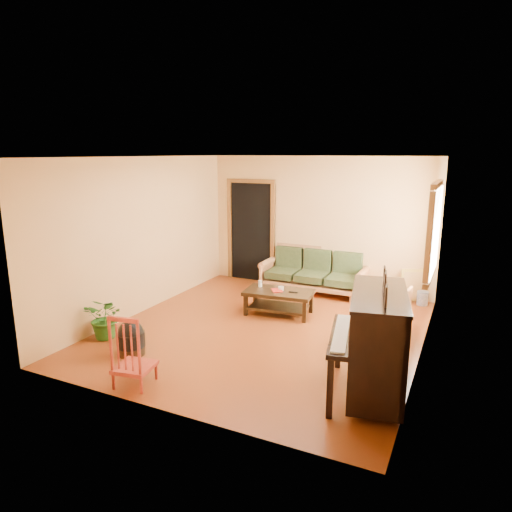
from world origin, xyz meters
The scene contains 16 objects.
floor centered at (0.00, 0.00, 0.00)m, with size 5.00×5.00×0.00m, color #5F250C.
doorway centered at (-1.45, 2.48, 1.02)m, with size 1.08×0.16×2.05m, color black.
window centered at (2.21, 1.30, 1.50)m, with size 0.12×1.36×1.46m, color white.
sofa centered at (0.03, 2.17, 0.43)m, with size 2.00×0.84×0.86m, color #915935.
coffee_table centered at (-0.09, 0.75, 0.20)m, with size 1.13×0.61×0.41m, color black.
armchair centered at (1.68, 0.56, 0.37)m, with size 0.71×0.74×0.74m, color #915935.
piano centered at (1.90, -1.22, 0.60)m, with size 0.80×1.36×1.20m, color black.
footstool centered at (-1.27, -1.56, 0.18)m, with size 0.37×0.37×0.35m, color black.
red_chair centered at (-0.68, -2.18, 0.44)m, with size 0.41×0.45×0.89m, color maroon.
leaning_frame centered at (1.88, 2.42, 0.31)m, with size 0.47×0.10×0.63m, color gold.
ceramic_crock centered at (2.05, 2.28, 0.12)m, with size 0.20×0.20×0.25m, color #3755A5.
potted_plant centered at (-1.96, -1.28, 0.32)m, with size 0.57×0.50×0.64m, color #205217.
book centered at (-0.17, 0.66, 0.42)m, with size 0.17×0.23×0.02m, color #A62216.
candle centered at (-0.47, 0.82, 0.46)m, with size 0.06×0.06×0.11m, color white.
glass_jar centered at (-0.06, 0.79, 0.44)m, with size 0.10×0.10×0.06m, color white.
remote centered at (0.17, 0.75, 0.42)m, with size 0.15×0.04×0.01m, color black.
Camera 1 is at (2.70, -5.99, 2.66)m, focal length 32.00 mm.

